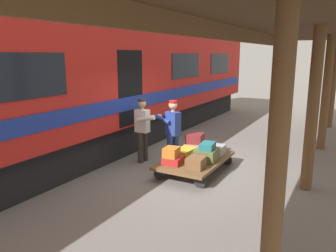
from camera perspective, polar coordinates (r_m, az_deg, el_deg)
The scene contains 15 objects.
ground_plane at distance 8.47m, azimuth 4.77°, elevation -7.39°, with size 60.00×60.00×0.00m, color slate.
platform_canopy at distance 7.34m, azimuth 24.23°, elevation 14.65°, with size 3.20×15.12×3.56m.
train_car at distance 9.93m, azimuth -13.56°, elevation 7.40°, with size 3.02×19.27×4.00m.
luggage_cart at distance 8.19m, azimuth 4.72°, elevation -5.94°, with size 1.30×2.19×0.34m.
suitcase_red_plastic at distance 7.76m, azimuth 0.92°, elevation -5.92°, with size 0.42×0.45×0.17m, color #AD231E.
suitcase_yellow_case at distance 8.26m, azimuth 2.90°, elevation -4.65°, with size 0.39×0.58×0.21m, color gold.
suitcase_tan_vintage at distance 8.79m, azimuth 4.64°, elevation -3.63°, with size 0.43×0.57×0.21m, color tan.
suitcase_olive_duffel at distance 8.02m, azimuth 6.63°, elevation -4.92°, with size 0.49×0.59×0.30m, color brown.
suitcase_brown_leather at distance 7.50m, azimuth 4.85°, elevation -6.30°, with size 0.37×0.46×0.25m, color brown.
suitcase_gray_aluminum at distance 8.57m, azimuth 8.18°, elevation -4.06°, with size 0.43×0.49×0.23m, color #9EA0A5.
suitcase_orange_carryall at distance 7.69m, azimuth 0.58°, elevation -4.54°, with size 0.31×0.38×0.23m, color #CC6B23.
suitcase_teal_softside at distance 7.94m, azimuth 6.83°, elevation -3.43°, with size 0.30×0.47×0.15m, color #1E666B.
suitcase_maroon_trunk at distance 8.76m, azimuth 4.70°, elevation -2.11°, with size 0.41×0.44×0.25m, color maroon.
porter_in_overalls at distance 8.48m, azimuth 0.76°, elevation -0.81°, with size 0.73×0.56×1.70m.
porter_by_door at distance 8.79m, azimuth -4.33°, elevation -0.38°, with size 0.67×0.42×1.70m.
Camera 1 is at (-3.25, 7.29, 2.83)m, focal length 35.39 mm.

